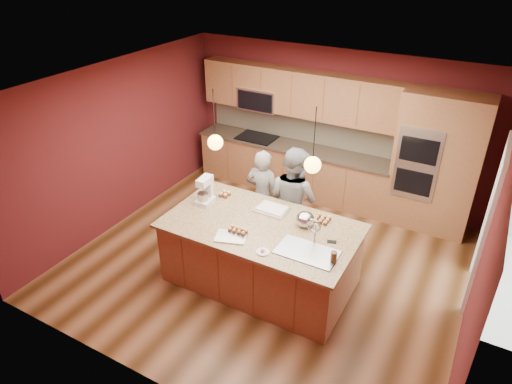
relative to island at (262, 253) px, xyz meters
The scene contains 24 objects.
floor 0.66m from the island, 105.66° to the left, with size 5.50×5.50×0.00m, color #40230E.
ceiling 2.26m from the island, 105.66° to the left, with size 5.50×5.50×0.00m, color white.
wall_back 3.06m from the island, 92.38° to the left, with size 5.50×5.50×0.00m, color #501518.
wall_front 2.24m from the island, 93.37° to the right, with size 5.50×5.50×0.00m, color #501518.
wall_left 3.03m from the island, behind, with size 5.00×5.00×0.00m, color #501518.
wall_right 2.80m from the island, ahead, with size 5.00×5.00×0.00m, color #501518.
cabinet_run 2.84m from the island, 106.64° to the left, with size 3.74×0.64×2.30m.
oven_column 3.21m from the island, 56.75° to the left, with size 1.30×0.62×2.30m.
doorway_trim 2.94m from the island, 25.33° to the left, with size 0.08×1.11×2.20m, color silver, non-canonical shape.
pendant_left 1.67m from the island, behind, with size 0.20×0.20×0.80m.
pendant_right 1.65m from the island, ahead, with size 0.20×0.20×0.80m.
island is the anchor object (origin of this frame).
person_left 1.14m from the island, 117.67° to the left, with size 0.56×0.37×1.54m, color black.
person_right 1.04m from the island, 89.26° to the left, with size 0.82×0.64×1.69m, color gray.
stand_mixer 1.19m from the island, behind, with size 0.23×0.31×0.40m.
sheet_cake 0.63m from the island, 97.45° to the left, with size 0.46×0.34×0.05m.
cooling_rack 0.68m from the island, 115.57° to the right, with size 0.39×0.28×0.02m, color silver.
mixing_bowl 0.80m from the island, 27.72° to the left, with size 0.25×0.25×0.21m, color #B9BBC0.
plate 0.76m from the island, 60.37° to the right, with size 0.17×0.17×0.01m, color white.
tumbler 1.27m from the island, 14.49° to the right, with size 0.08×0.08×0.15m, color #391D0D.
phone 1.07m from the island, ahead, with size 0.12×0.06×0.01m, color black.
cupcakes_left 1.07m from the island, 153.89° to the left, with size 0.17×0.17×0.08m, color #DEA453, non-canonical shape.
cupcakes_rack 0.63m from the island, 119.88° to the right, with size 0.28×0.14×0.06m, color #DEA453, non-canonical shape.
cupcakes_right 0.96m from the island, 36.06° to the left, with size 0.22×0.22×0.07m, color #DEA453, non-canonical shape.
Camera 1 is at (2.51, -4.90, 4.32)m, focal length 32.00 mm.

